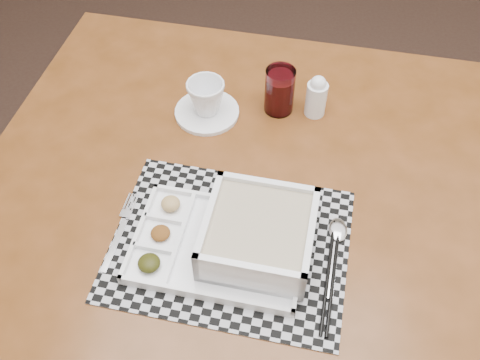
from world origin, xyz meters
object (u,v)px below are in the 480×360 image
at_px(creamer_bottle, 316,96).
at_px(dining_table, 236,222).
at_px(cup, 206,97).
at_px(serving_tray, 248,238).
at_px(juice_glass, 279,92).

bearing_deg(creamer_bottle, dining_table, -121.31).
height_order(cup, creamer_bottle, creamer_bottle).
bearing_deg(cup, serving_tray, -70.90).
bearing_deg(juice_glass, cup, -169.55).
bearing_deg(serving_tray, dining_table, 105.58).
bearing_deg(cup, dining_table, -69.46).
relative_size(cup, juice_glass, 0.78).
xyz_separation_m(cup, creamer_bottle, (0.25, 0.02, 0.00)).
height_order(dining_table, cup, cup).
height_order(dining_table, creamer_bottle, creamer_bottle).
xyz_separation_m(dining_table, creamer_bottle, (0.16, 0.27, 0.14)).
distance_m(cup, creamer_bottle, 0.25).
height_order(juice_glass, creamer_bottle, juice_glass).
distance_m(serving_tray, cup, 0.38).
distance_m(dining_table, cup, 0.29).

